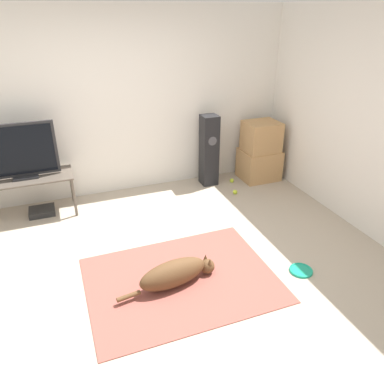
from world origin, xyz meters
TOP-DOWN VIEW (x-y plane):
  - ground_plane at (0.00, 0.00)m, footprint 12.00×12.00m
  - wall_back at (0.00, 2.10)m, footprint 8.00×0.06m
  - wall_right at (2.60, 0.00)m, footprint 0.06×8.00m
  - area_rug at (0.18, -0.23)m, footprint 1.87×1.42m
  - dog at (0.11, -0.28)m, footprint 1.04×0.34m
  - frisbee at (1.40, -0.55)m, footprint 0.24×0.24m
  - cardboard_box_lower at (2.18, 1.71)m, footprint 0.58×0.50m
  - cardboard_box_upper at (2.18, 1.70)m, footprint 0.51×0.45m
  - floor_speaker at (1.35, 1.81)m, footprint 0.24×0.24m
  - tv_stand at (-1.21, 1.73)m, footprint 1.12×0.51m
  - tv at (-1.21, 1.73)m, footprint 0.86×0.20m
  - tennis_ball_by_boxes at (1.57, 1.32)m, footprint 0.07×0.07m
  - tennis_ball_near_speaker at (1.71, 1.70)m, footprint 0.07×0.07m
  - game_console at (-1.11, 1.71)m, footprint 0.33×0.28m

SIDE VIEW (x-z plane):
  - ground_plane at x=0.00m, z-range 0.00..0.00m
  - area_rug at x=0.18m, z-range 0.00..0.01m
  - frisbee at x=1.40m, z-range 0.00..0.03m
  - tennis_ball_by_boxes at x=1.57m, z-range 0.00..0.07m
  - tennis_ball_near_speaker at x=1.71m, z-range 0.00..0.07m
  - game_console at x=-1.11m, z-range 0.00..0.08m
  - dog at x=0.11m, z-range 0.01..0.28m
  - cardboard_box_lower at x=2.18m, z-range 0.00..0.47m
  - tv_stand at x=-1.21m, z-range 0.21..0.76m
  - floor_speaker at x=1.35m, z-range 0.00..1.08m
  - cardboard_box_upper at x=2.18m, z-range 0.47..0.93m
  - tv at x=-1.21m, z-range 0.54..1.24m
  - wall_back at x=0.00m, z-range 0.00..2.55m
  - wall_right at x=2.60m, z-range 0.00..2.55m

